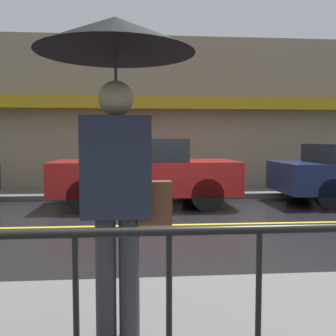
{
  "coord_description": "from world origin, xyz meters",
  "views": [
    {
      "loc": [
        -0.66,
        -6.94,
        1.52
      ],
      "look_at": [
        -0.18,
        -1.43,
        1.13
      ],
      "focal_mm": 42.0,
      "sensor_mm": 36.0,
      "label": 1
    }
  ],
  "objects": [
    {
      "name": "pedestrian",
      "position": [
        -0.77,
        -4.24,
        1.86
      ],
      "size": [
        1.07,
        1.07,
        2.21
      ],
      "color": "#333338",
      "rests_on": "sidewalk_near"
    },
    {
      "name": "car_red",
      "position": [
        -0.44,
        2.14,
        0.8
      ],
      "size": [
        4.19,
        1.84,
        1.56
      ],
      "color": "maroon",
      "rests_on": "ground_plane"
    },
    {
      "name": "ground_plane",
      "position": [
        0.0,
        0.0,
        0.0
      ],
      "size": [
        80.0,
        80.0,
        0.0
      ],
      "primitive_type": "plane",
      "color": "black"
    },
    {
      "name": "building_storefront",
      "position": [
        0.0,
        4.9,
        2.32
      ],
      "size": [
        28.0,
        0.85,
        4.6
      ],
      "color": "gray",
      "rests_on": "ground_plane"
    },
    {
      "name": "lane_marking",
      "position": [
        0.0,
        0.0,
        0.0
      ],
      "size": [
        25.2,
        0.12,
        0.01
      ],
      "color": "gold",
      "rests_on": "ground_plane"
    },
    {
      "name": "sidewalk_far",
      "position": [
        0.0,
        3.91,
        0.07
      ],
      "size": [
        28.0,
        1.74,
        0.13
      ],
      "color": "#60605E",
      "rests_on": "ground_plane"
    },
    {
      "name": "railing_foreground",
      "position": [
        0.0,
        -5.47,
        0.8
      ],
      "size": [
        12.0,
        0.04,
        1.06
      ],
      "color": "black",
      "rests_on": "sidewalk_near"
    }
  ]
}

